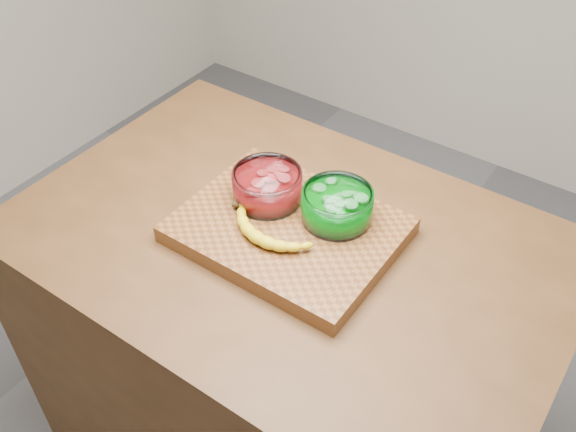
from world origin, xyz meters
The scene contains 5 objects.
counter centered at (0.00, 0.00, 0.45)m, with size 1.20×0.80×0.90m, color #4B2E16.
cutting_board centered at (0.00, 0.00, 0.92)m, with size 0.45×0.35×0.04m, color brown.
bowl_red centered at (-0.08, 0.04, 0.97)m, with size 0.15×0.15×0.07m.
bowl_green centered at (0.08, 0.07, 0.97)m, with size 0.15×0.15×0.07m.
banana centered at (-0.01, -0.05, 0.96)m, with size 0.23×0.12×0.03m, color gold, non-canonical shape.
Camera 1 is at (0.57, -0.82, 1.86)m, focal length 40.00 mm.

